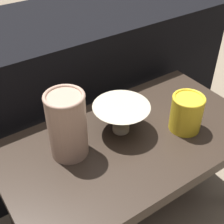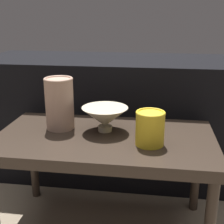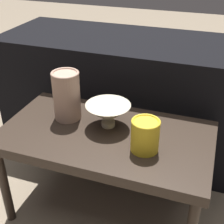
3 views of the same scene
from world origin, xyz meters
The scene contains 5 objects.
table centered at (0.00, 0.00, 0.36)m, with size 0.80×0.44×0.40m.
couch_backdrop centered at (0.00, 0.51, 0.30)m, with size 1.42×0.50×0.61m.
bowl centered at (-0.01, 0.05, 0.46)m, with size 0.17×0.17×0.09m.
vase_textured_left centered at (-0.18, 0.05, 0.50)m, with size 0.11×0.11×0.20m.
vase_colorful_right centered at (0.16, -0.05, 0.46)m, with size 0.10×0.10×0.12m.
Camera 2 is at (0.18, -1.04, 0.83)m, focal length 50.00 mm.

